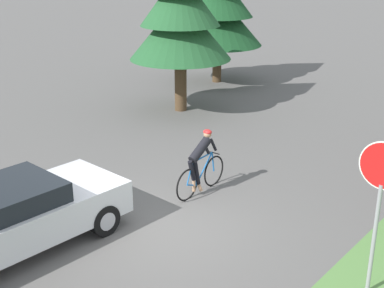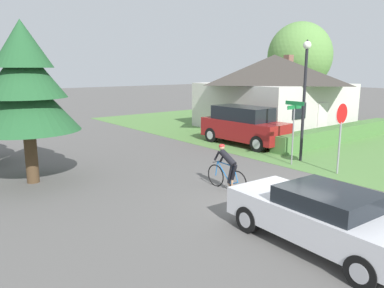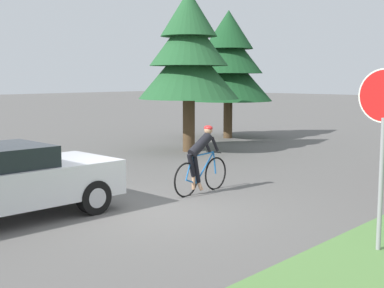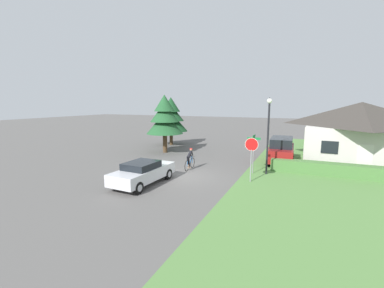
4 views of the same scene
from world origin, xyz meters
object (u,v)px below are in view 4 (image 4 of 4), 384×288
cottage_house (359,131)px  cyclist (190,159)px  street_name_sign (254,147)px  street_lamp (268,125)px  conifer_tall_near (165,117)px  sedan_left_lane (143,172)px  parked_suv_right (281,150)px  conifer_tall_far (171,117)px  stop_sign (251,150)px

cottage_house → cyclist: bearing=-143.5°
street_name_sign → street_lamp: bearing=11.9°
street_name_sign → conifer_tall_near: size_ratio=0.48×
sedan_left_lane → cyclist: (1.13, 4.28, 0.02)m
cyclist → street_lamp: size_ratio=0.35×
cyclist → street_lamp: bearing=-81.8°
street_lamp → street_name_sign: bearing=-168.1°
street_lamp → street_name_sign: (-0.88, -0.19, -1.49)m
sedan_left_lane → parked_suv_right: (7.02, 9.22, 0.31)m
conifer_tall_far → conifer_tall_near: bearing=-69.2°
cottage_house → street_name_sign: 10.09m
stop_sign → conifer_tall_far: bearing=-43.8°
cyclist → street_name_sign: street_name_sign is taller
sedan_left_lane → conifer_tall_far: 14.63m
street_name_sign → parked_suv_right: bearing=70.9°
street_lamp → cyclist: bearing=-170.4°
stop_sign → cottage_house: bearing=-128.4°
sedan_left_lane → street_lamp: street_lamp is taller
parked_suv_right → conifer_tall_near: conifer_tall_near is taller
cyclist → street_lamp: street_lamp is taller
parked_suv_right → conifer_tall_far: 13.22m
parked_suv_right → conifer_tall_far: conifer_tall_far is taller
street_lamp → conifer_tall_far: conifer_tall_far is taller
stop_sign → street_lamp: 2.63m
stop_sign → street_name_sign: (-0.23, 1.96, -0.11)m
stop_sign → conifer_tall_near: 11.39m
street_lamp → conifer_tall_near: (-10.16, 3.96, 0.10)m
parked_suv_right → stop_sign: stop_sign is taller
conifer_tall_far → sedan_left_lane: bearing=-68.3°
cottage_house → cyclist: 14.09m
stop_sign → street_lamp: bearing=-107.7°
stop_sign → parked_suv_right: bearing=-102.1°
cyclist → conifer_tall_far: (-6.45, 9.11, 2.50)m
sedan_left_lane → stop_sign: size_ratio=1.64×
parked_suv_right → stop_sign: size_ratio=1.78×
parked_suv_right → stop_sign: bearing=166.7°
cottage_house → stop_sign: 11.40m
street_name_sign → conifer_tall_near: (-9.27, 4.15, 1.59)m
parked_suv_right → stop_sign: 6.37m
cottage_house → conifer_tall_near: bearing=-167.3°
sedan_left_lane → conifer_tall_far: size_ratio=0.83×
cottage_house → cyclist: size_ratio=4.87×
cottage_house → street_lamp: 9.36m
cottage_house → parked_suv_right: cottage_house is taller
cyclist → street_name_sign: bearing=-82.2°
street_lamp → sedan_left_lane: bearing=-141.2°
cottage_house → stop_sign: cottage_house is taller
conifer_tall_near → cottage_house: bearing=10.1°
parked_suv_right → conifer_tall_near: size_ratio=0.87×
conifer_tall_near → conifer_tall_far: bearing=110.8°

